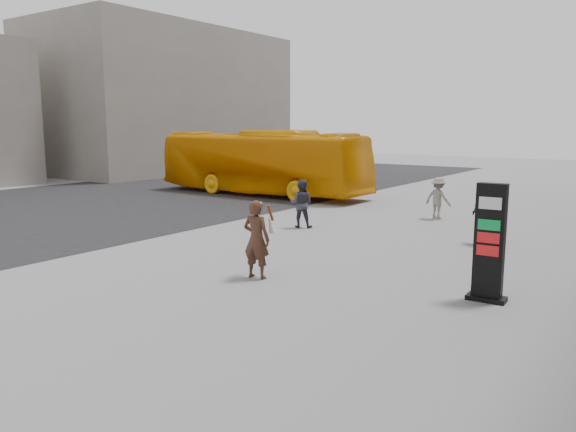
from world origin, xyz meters
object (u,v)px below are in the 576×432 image
Objects in this scene: woman at (257,238)px; pedestrian_b at (438,198)px; pedestrian_a at (301,204)px; bus at (261,162)px; pedestrian_c at (485,215)px; info_pylon at (489,243)px.

pedestrian_b is at bearing -99.39° from woman.
woman reaches higher than pedestrian_a.
pedestrian_c is (12.18, -5.41, -0.72)m from bus.
pedestrian_b is (0.41, 9.90, -0.14)m from woman.
pedestrian_a is (6.49, -6.21, -0.75)m from bus.
pedestrian_c is (2.64, -3.43, 0.08)m from pedestrian_b.
woman is at bearing -167.12° from info_pylon.
info_pylon is 5.44m from pedestrian_c.
woman is 9.91m from pedestrian_b.
info_pylon is at bearing 138.24° from pedestrian_c.
info_pylon is 1.37× the size of pedestrian_c.
woman is (-4.61, -1.28, -0.24)m from info_pylon.
bus is 13.34m from pedestrian_c.
bus reaches higher than pedestrian_a.
bus reaches higher than woman.
pedestrian_b is 0.90× the size of pedestrian_c.
pedestrian_c is at bearing 165.62° from pedestrian_a.
pedestrian_b is at bearing -148.16° from pedestrian_a.
pedestrian_a is (-7.25, 4.40, -0.34)m from info_pylon.
bus is 6.70× the size of pedestrian_c.
pedestrian_c is at bearing 104.12° from info_pylon.
info_pylon is at bearing 126.39° from pedestrian_a.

